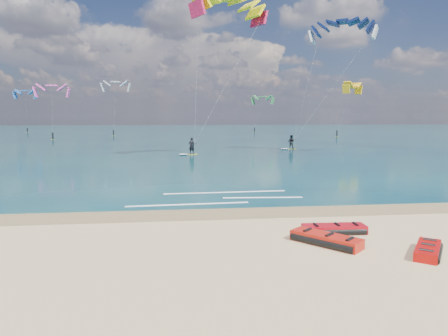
# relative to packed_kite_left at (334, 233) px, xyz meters

# --- Properties ---
(ground) EXTENTS (320.00, 320.00, 0.00)m
(ground) POSITION_rel_packed_kite_left_xyz_m (-4.05, 40.70, 0.00)
(ground) COLOR tan
(ground) RESTS_ON ground
(wet_sand_strip) EXTENTS (320.00, 2.40, 0.01)m
(wet_sand_strip) POSITION_rel_packed_kite_left_xyz_m (-4.05, 3.70, 0.00)
(wet_sand_strip) COLOR brown
(wet_sand_strip) RESTS_ON ground
(sea) EXTENTS (320.00, 200.00, 0.04)m
(sea) POSITION_rel_packed_kite_left_xyz_m (-4.05, 104.70, 0.02)
(sea) COLOR #0B2F3E
(sea) RESTS_ON ground
(packed_kite_left) EXTENTS (2.70, 1.15, 0.39)m
(packed_kite_left) POSITION_rel_packed_kite_left_xyz_m (0.00, 0.00, 0.00)
(packed_kite_left) COLOR #AE0913
(packed_kite_left) RESTS_ON ground
(packed_kite_mid) EXTENTS (2.73, 2.86, 0.43)m
(packed_kite_mid) POSITION_rel_packed_kite_left_xyz_m (-0.83, -1.32, 0.00)
(packed_kite_mid) COLOR red
(packed_kite_mid) RESTS_ON ground
(packed_kite_right) EXTENTS (2.13, 2.34, 0.37)m
(packed_kite_right) POSITION_rel_packed_kite_left_xyz_m (2.16, -2.76, 0.00)
(packed_kite_right) COLOR #AE0A07
(packed_kite_right) RESTS_ON ground
(kitesurfer_main) EXTENTS (11.28, 8.87, 18.47)m
(kitesurfer_main) POSITION_rel_packed_kite_left_xyz_m (-2.51, 30.33, 9.63)
(kitesurfer_main) COLOR yellow
(kitesurfer_main) RESTS_ON sea
(kitesurfer_far) EXTENTS (11.14, 10.08, 17.58)m
(kitesurfer_far) POSITION_rel_packed_kite_left_xyz_m (11.80, 36.40, 9.04)
(kitesurfer_far) COLOR gold
(kitesurfer_far) RESTS_ON sea
(shoreline_foam) EXTENTS (9.71, 3.65, 0.01)m
(shoreline_foam) POSITION_rel_packed_kite_left_xyz_m (-3.67, 7.27, 0.04)
(shoreline_foam) COLOR white
(shoreline_foam) RESTS_ON ground
(distant_kites) EXTENTS (84.73, 39.00, 12.26)m
(distant_kites) POSITION_rel_packed_kite_left_xyz_m (-10.09, 81.59, 5.62)
(distant_kites) COLOR #2556A0
(distant_kites) RESTS_ON ground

